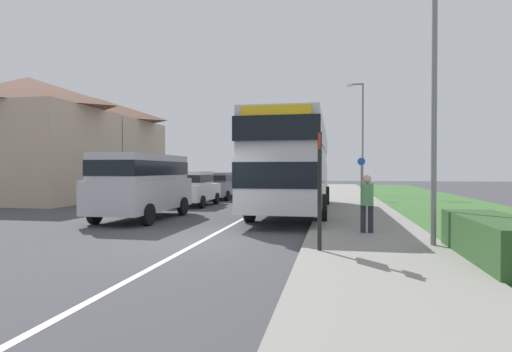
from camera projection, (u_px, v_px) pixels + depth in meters
name	position (u px, v px, depth m)	size (l,w,h in m)	color
ground_plane	(201.00, 241.00, 10.40)	(120.00, 120.00, 0.00)	#424247
lane_marking_centre	(258.00, 211.00, 18.26)	(0.14, 60.00, 0.01)	silver
pavement_near_side	(358.00, 216.00, 15.51)	(3.20, 68.00, 0.12)	gray
grass_verge_seaward	(482.00, 219.00, 14.71)	(6.00, 68.00, 0.08)	#3D6B33
roadside_hedge	(496.00, 242.00, 7.76)	(1.10, 3.48, 0.90)	#2D5128
double_decker_bus	(294.00, 162.00, 17.05)	(2.80, 11.08, 3.70)	#BCBCC1
parked_van_silver	(143.00, 181.00, 15.06)	(2.11, 5.04, 2.37)	#B7B7BC
parked_car_white	(193.00, 187.00, 20.66)	(1.93, 3.91, 1.74)	silver
parked_car_grey	(218.00, 185.00, 25.25)	(1.92, 3.94, 1.65)	slate
parked_car_dark_green	(238.00, 183.00, 29.82)	(1.90, 4.18, 1.56)	#19472D
pedestrian_at_stop	(367.00, 201.00, 11.06)	(0.34, 0.34, 1.67)	#23232D
bus_stop_sign	(320.00, 183.00, 8.63)	(0.09, 0.52, 2.60)	black
cycle_route_sign	(361.00, 176.00, 23.92)	(0.44, 0.08, 2.52)	slate
street_lamp_near	(429.00, 79.00, 9.20)	(1.14, 0.20, 6.62)	slate
street_lamp_mid	(361.00, 132.00, 28.72)	(1.14, 0.20, 7.85)	slate
house_terrace_far_side	(66.00, 144.00, 26.28)	(7.77, 13.18, 6.99)	#C1A88E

